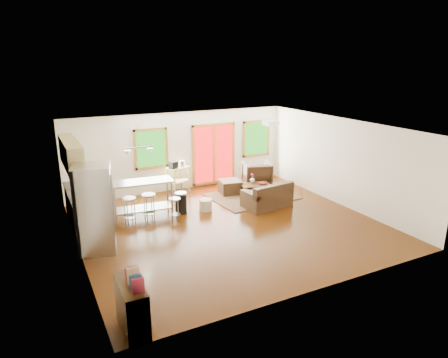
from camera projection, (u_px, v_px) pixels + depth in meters
name	position (u px, v px, depth m)	size (l,w,h in m)	color
floor	(229.00, 226.00, 10.57)	(7.50, 7.00, 0.02)	#361804
ceiling	(229.00, 127.00, 9.82)	(7.50, 7.00, 0.02)	white
back_wall	(180.00, 151.00, 13.20)	(7.50, 0.02, 2.60)	white
left_wall	(74.00, 201.00, 8.58)	(0.02, 7.00, 2.60)	white
right_wall	(342.00, 162.00, 11.82)	(0.02, 7.00, 2.60)	white
front_wall	(319.00, 228.00, 7.19)	(7.50, 0.02, 2.60)	white
window_left	(151.00, 149.00, 12.67)	(1.10, 0.05, 1.30)	#185012
french_doors	(214.00, 154.00, 13.73)	(1.60, 0.05, 2.10)	#A60D0E
window_right	(256.00, 138.00, 14.35)	(1.10, 0.05, 1.30)	#185012
rug	(252.00, 196.00, 12.78)	(2.55, 1.96, 0.03)	#485C3A
loveseat	(268.00, 197.00, 11.81)	(1.49, 0.96, 0.75)	#312012
coffee_table	(255.00, 186.00, 12.84)	(1.03, 0.76, 0.37)	#36210C
armchair	(257.00, 173.00, 13.73)	(0.91, 0.85, 0.93)	#312012
ottoman	(230.00, 187.00, 13.04)	(0.67, 0.67, 0.45)	#312012
pouf	(205.00, 205.00, 11.58)	(0.38, 0.38, 0.33)	beige
vase	(252.00, 179.00, 12.94)	(0.17, 0.18, 0.29)	silver
book	(260.00, 180.00, 12.73)	(0.20, 0.03, 0.27)	maroon
cabinets	(79.00, 193.00, 10.26)	(0.64, 2.24, 2.30)	tan
refrigerator	(95.00, 209.00, 8.92)	(0.96, 0.94, 2.01)	#B7BABC
island	(142.00, 193.00, 10.88)	(1.73, 0.82, 1.06)	#B7BABC
cup	(157.00, 180.00, 11.03)	(0.13, 0.10, 0.13)	white
bar_stool_a	(129.00, 205.00, 10.41)	(0.41, 0.41, 0.77)	#B7BABC
bar_stool_b	(149.00, 201.00, 10.65)	(0.38, 0.38, 0.78)	#B7BABC
bar_stool_c	(175.00, 204.00, 10.68)	(0.39, 0.39, 0.66)	#B7BABC
trash_can	(181.00, 203.00, 11.32)	(0.40, 0.40, 0.62)	black
kitchen_cart	(177.00, 171.00, 12.93)	(0.83, 0.68, 1.10)	tan
bookshelf	(132.00, 306.00, 6.36)	(0.38, 0.94, 1.10)	#36210C
ceiling_flush	(271.00, 123.00, 11.05)	(0.35, 0.35, 0.12)	white
pendant_light	(139.00, 151.00, 10.49)	(0.80, 0.18, 0.79)	gray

